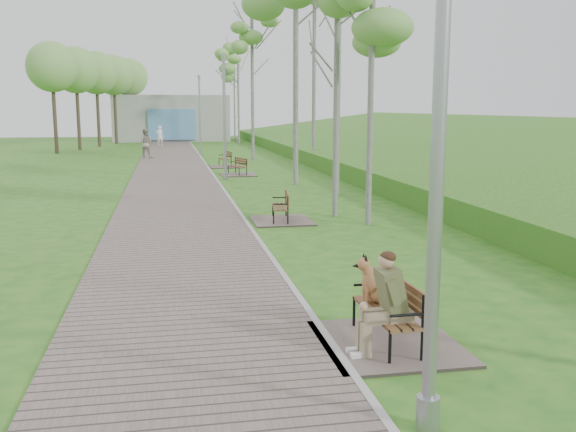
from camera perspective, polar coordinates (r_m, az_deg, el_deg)
name	(u,v)px	position (r m, az deg, el deg)	size (l,w,h in m)	color
ground	(327,339)	(8.51, 3.49, -10.89)	(120.00, 120.00, 0.00)	#255F1B
walkway	(173,174)	(29.37, -10.20, 3.73)	(3.50, 67.00, 0.04)	#685A54
kerb	(212,173)	(29.43, -6.79, 3.83)	(0.10, 67.00, 0.05)	#999993
embankment	(472,172)	(31.18, 16.04, 3.81)	(14.00, 70.00, 1.60)	#588D2C
building_north	(171,118)	(58.70, -10.32, 8.55)	(10.00, 5.20, 4.00)	#9E9E99
bench_main	(383,315)	(8.21, 8.46, -8.66)	(1.71, 1.90, 1.49)	#685A54
bench_second	(280,215)	(16.90, -0.69, 0.09)	(1.55, 1.72, 0.95)	#685A54
bench_third	(237,171)	(28.53, -4.51, 3.98)	(1.53, 1.70, 0.94)	#685A54
bench_far	(225,163)	(32.48, -5.61, 4.67)	(1.60, 1.77, 0.98)	#685A54
lamp_post_near	(438,146)	(5.75, 13.20, 6.04)	(0.22, 0.22, 5.66)	#979A9F
lamp_post_second	(224,122)	(26.59, -5.67, 8.33)	(0.20, 0.20, 5.10)	#979A9F
lamp_post_third	(200,118)	(40.09, -7.83, 8.58)	(0.19, 0.19, 4.89)	#979A9F
pedestrian_near	(160,136)	(50.71, -11.33, 6.99)	(0.57, 0.37, 1.55)	white
pedestrian_far	(145,144)	(38.56, -12.56, 6.30)	(0.85, 0.66, 1.74)	#9D9589
birch_near_a	(337,31)	(17.65, 4.38, 16.10)	(2.23, 2.23, 6.33)	silver
birch_far_b	(252,38)	(36.62, -3.22, 15.52)	(2.46, 2.46, 8.56)	silver
birch_distant_a	(238,63)	(52.31, -4.47, 13.37)	(2.53, 2.53, 8.13)	silver
birch_distant_b	(234,64)	(57.88, -4.82, 13.31)	(2.25, 2.25, 8.51)	silver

